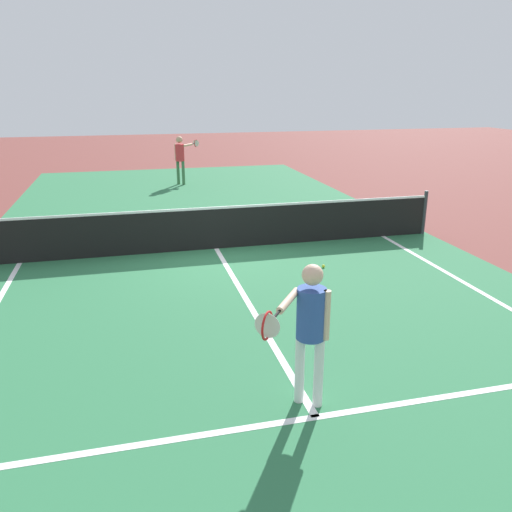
{
  "coord_description": "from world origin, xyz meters",
  "views": [
    {
      "loc": [
        -1.81,
        -10.91,
        3.46
      ],
      "look_at": [
        0.0,
        -3.67,
        1.0
      ],
      "focal_mm": 36.09,
      "sensor_mm": 36.0,
      "label": 1
    }
  ],
  "objects_px": {
    "player_near": "(310,321)",
    "tennis_ball_near_net": "(323,266)",
    "player_far": "(180,154)",
    "net": "(216,227)"
  },
  "relations": [
    {
      "from": "net",
      "to": "tennis_ball_near_net",
      "type": "relative_size",
      "value": 158.27
    },
    {
      "from": "player_far",
      "to": "net",
      "type": "bearing_deg",
      "value": -90.87
    },
    {
      "from": "net",
      "to": "player_far",
      "type": "height_order",
      "value": "player_far"
    },
    {
      "from": "player_near",
      "to": "net",
      "type": "bearing_deg",
      "value": 89.88
    },
    {
      "from": "net",
      "to": "player_near",
      "type": "height_order",
      "value": "player_near"
    },
    {
      "from": "net",
      "to": "tennis_ball_near_net",
      "type": "height_order",
      "value": "net"
    },
    {
      "from": "player_near",
      "to": "tennis_ball_near_net",
      "type": "height_order",
      "value": "player_near"
    },
    {
      "from": "net",
      "to": "player_near",
      "type": "bearing_deg",
      "value": -90.12
    },
    {
      "from": "player_far",
      "to": "tennis_ball_near_net",
      "type": "bearing_deg",
      "value": -80.11
    },
    {
      "from": "tennis_ball_near_net",
      "to": "player_far",
      "type": "bearing_deg",
      "value": 99.89
    }
  ]
}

